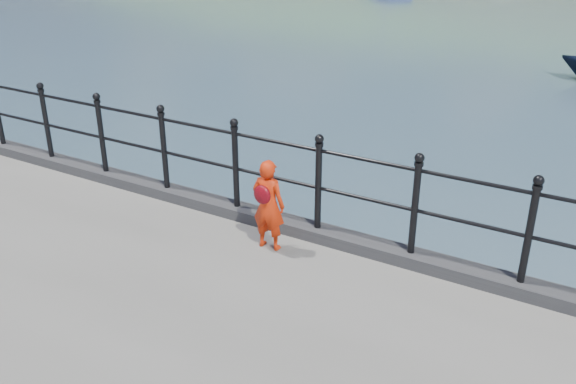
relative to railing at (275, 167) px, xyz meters
The scene contains 4 objects.
ground 1.83m from the railing, 90.00° to the left, with size 600.00×600.00×0.00m, color #2D4251.
kerb 0.75m from the railing, 140.53° to the right, with size 60.00×0.30×0.15m, color #28282B.
railing is the anchor object (origin of this frame).
child 0.60m from the railing, 67.21° to the right, with size 0.42×0.33×1.12m.
Camera 1 is at (3.68, -6.04, 4.59)m, focal length 38.00 mm.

